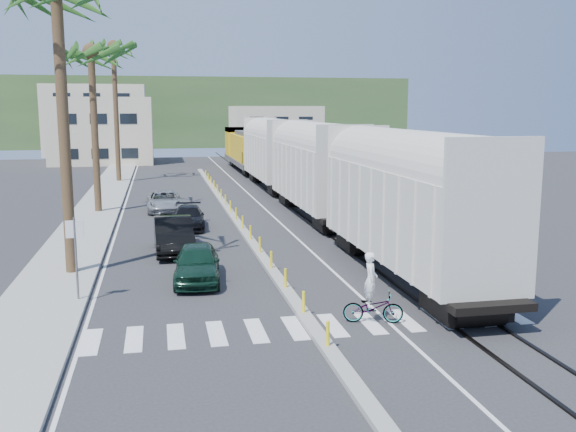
% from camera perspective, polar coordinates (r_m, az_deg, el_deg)
% --- Properties ---
extents(ground, '(140.00, 140.00, 0.00)m').
position_cam_1_polar(ground, '(21.88, 0.80, -8.13)').
color(ground, '#28282B').
rests_on(ground, ground).
extents(sidewalk, '(3.00, 90.00, 0.15)m').
position_cam_1_polar(sidewalk, '(46.02, -16.42, 0.93)').
color(sidewalk, gray).
rests_on(sidewalk, ground).
extents(rails, '(1.56, 100.00, 0.06)m').
position_cam_1_polar(rails, '(49.73, -0.43, 1.88)').
color(rails, black).
rests_on(rails, ground).
extents(median, '(0.45, 60.00, 0.85)m').
position_cam_1_polar(median, '(41.10, -5.13, 0.31)').
color(median, gray).
rests_on(median, ground).
extents(crosswalk, '(14.00, 2.20, 0.01)m').
position_cam_1_polar(crosswalk, '(20.03, 2.04, -9.81)').
color(crosswalk, silver).
rests_on(crosswalk, ground).
extents(lane_markings, '(9.42, 90.00, 0.01)m').
position_cam_1_polar(lane_markings, '(45.91, -8.50, 1.10)').
color(lane_markings, silver).
rests_on(lane_markings, ground).
extents(freight_train, '(3.00, 60.94, 5.85)m').
position_cam_1_polar(freight_train, '(45.07, 0.66, 4.77)').
color(freight_train, beige).
rests_on(freight_train, ground).
extents(palm_trees, '(3.50, 37.20, 13.75)m').
position_cam_1_polar(palm_trees, '(43.43, -16.81, 14.63)').
color(palm_trees, brown).
rests_on(palm_trees, ground).
extents(street_sign, '(0.60, 0.08, 3.00)m').
position_cam_1_polar(street_sign, '(23.03, -18.37, -2.66)').
color(street_sign, slate).
rests_on(street_sign, ground).
extents(buildings, '(38.00, 27.00, 10.00)m').
position_cam_1_polar(buildings, '(92.07, -12.83, 7.86)').
color(buildings, beige).
rests_on(buildings, ground).
extents(hillside, '(80.00, 20.00, 12.00)m').
position_cam_1_polar(hillside, '(120.45, -9.49, 9.08)').
color(hillside, '#385628').
rests_on(hillside, ground).
extents(car_lead, '(2.41, 4.58, 1.47)m').
position_cam_1_polar(car_lead, '(25.10, -8.09, -4.17)').
color(car_lead, black).
rests_on(car_lead, ground).
extents(car_second, '(2.00, 5.04, 1.63)m').
position_cam_1_polar(car_second, '(30.39, -10.14, -1.68)').
color(car_second, black).
rests_on(car_second, ground).
extents(car_third, '(2.13, 4.43, 1.24)m').
position_cam_1_polar(car_third, '(36.34, -8.83, -0.13)').
color(car_third, black).
rests_on(car_third, ground).
extents(car_rear, '(2.47, 4.90, 1.33)m').
position_cam_1_polar(car_rear, '(42.64, -10.95, 1.29)').
color(car_rear, '#A4A7AA').
rests_on(car_rear, ground).
extents(cyclist, '(1.63, 2.21, 2.26)m').
position_cam_1_polar(cyclist, '(20.36, 7.53, -7.48)').
color(cyclist, '#9EA0A5').
rests_on(cyclist, ground).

